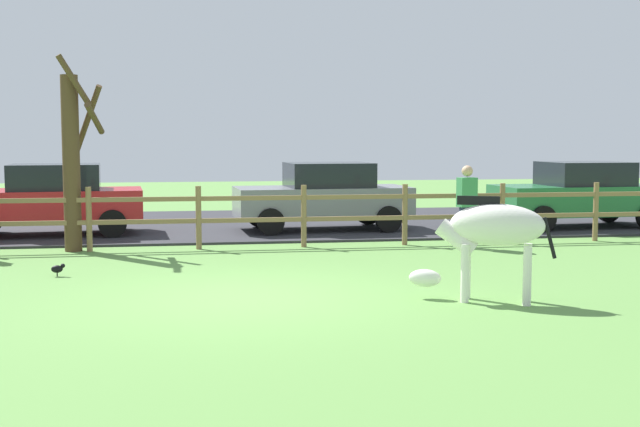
{
  "coord_description": "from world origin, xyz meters",
  "views": [
    {
      "loc": [
        -0.69,
        -10.96,
        2.17
      ],
      "look_at": [
        1.21,
        1.12,
        1.04
      ],
      "focal_mm": 45.49,
      "sensor_mm": 36.0,
      "label": 1
    }
  ],
  "objects_px": {
    "parked_car_green": "(580,194)",
    "parked_car_red": "(50,199)",
    "parked_car_grey": "(324,196)",
    "visitor_right_of_tree": "(467,202)",
    "bare_tree": "(73,157)",
    "zebra": "(491,233)",
    "crow_on_grass": "(58,269)"
  },
  "relations": [
    {
      "from": "bare_tree",
      "to": "parked_car_grey",
      "type": "bearing_deg",
      "value": 24.99
    },
    {
      "from": "bare_tree",
      "to": "parked_car_grey",
      "type": "relative_size",
      "value": 0.91
    },
    {
      "from": "parked_car_green",
      "to": "parked_car_red",
      "type": "relative_size",
      "value": 0.99
    },
    {
      "from": "crow_on_grass",
      "to": "parked_car_grey",
      "type": "xyz_separation_m",
      "value": [
        5.13,
        5.41,
        0.72
      ]
    },
    {
      "from": "crow_on_grass",
      "to": "parked_car_grey",
      "type": "bearing_deg",
      "value": 46.53
    },
    {
      "from": "bare_tree",
      "to": "zebra",
      "type": "bearing_deg",
      "value": -43.78
    },
    {
      "from": "bare_tree",
      "to": "parked_car_red",
      "type": "height_order",
      "value": "bare_tree"
    },
    {
      "from": "parked_car_grey",
      "to": "parked_car_red",
      "type": "height_order",
      "value": "same"
    },
    {
      "from": "zebra",
      "to": "parked_car_grey",
      "type": "xyz_separation_m",
      "value": [
        -0.89,
        8.35,
        -0.08
      ]
    },
    {
      "from": "parked_car_green",
      "to": "parked_car_red",
      "type": "xyz_separation_m",
      "value": [
        -12.29,
        0.25,
        0.0
      ]
    },
    {
      "from": "crow_on_grass",
      "to": "visitor_right_of_tree",
      "type": "bearing_deg",
      "value": 16.6
    },
    {
      "from": "parked_car_green",
      "to": "parked_car_red",
      "type": "distance_m",
      "value": 12.29
    },
    {
      "from": "parked_car_green",
      "to": "parked_car_grey",
      "type": "height_order",
      "value": "same"
    },
    {
      "from": "parked_car_green",
      "to": "parked_car_grey",
      "type": "bearing_deg",
      "value": 177.17
    },
    {
      "from": "crow_on_grass",
      "to": "parked_car_grey",
      "type": "relative_size",
      "value": 0.05
    },
    {
      "from": "zebra",
      "to": "parked_car_green",
      "type": "distance_m",
      "value": 9.63
    },
    {
      "from": "parked_car_green",
      "to": "parked_car_grey",
      "type": "relative_size",
      "value": 1.0
    },
    {
      "from": "zebra",
      "to": "parked_car_grey",
      "type": "distance_m",
      "value": 8.39
    },
    {
      "from": "bare_tree",
      "to": "parked_car_green",
      "type": "xyz_separation_m",
      "value": [
        11.45,
        2.15,
        -0.97
      ]
    },
    {
      "from": "bare_tree",
      "to": "parked_car_red",
      "type": "relative_size",
      "value": 0.9
    },
    {
      "from": "bare_tree",
      "to": "zebra",
      "type": "xyz_separation_m",
      "value": [
        6.15,
        -5.89,
        -0.88
      ]
    },
    {
      "from": "parked_car_red",
      "to": "visitor_right_of_tree",
      "type": "relative_size",
      "value": 2.52
    },
    {
      "from": "crow_on_grass",
      "to": "zebra",
      "type": "bearing_deg",
      "value": -26.05
    },
    {
      "from": "zebra",
      "to": "parked_car_red",
      "type": "distance_m",
      "value": 10.84
    },
    {
      "from": "bare_tree",
      "to": "parked_car_green",
      "type": "distance_m",
      "value": 11.69
    },
    {
      "from": "visitor_right_of_tree",
      "to": "parked_car_green",
      "type": "bearing_deg",
      "value": 36.84
    },
    {
      "from": "bare_tree",
      "to": "parked_car_grey",
      "type": "distance_m",
      "value": 5.89
    },
    {
      "from": "parked_car_grey",
      "to": "visitor_right_of_tree",
      "type": "distance_m",
      "value": 3.96
    },
    {
      "from": "parked_car_red",
      "to": "bare_tree",
      "type": "bearing_deg",
      "value": -70.69
    },
    {
      "from": "crow_on_grass",
      "to": "visitor_right_of_tree",
      "type": "distance_m",
      "value": 7.85
    },
    {
      "from": "zebra",
      "to": "crow_on_grass",
      "type": "xyz_separation_m",
      "value": [
        -6.01,
        2.94,
        -0.8
      ]
    },
    {
      "from": "parked_car_green",
      "to": "visitor_right_of_tree",
      "type": "relative_size",
      "value": 2.49
    }
  ]
}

